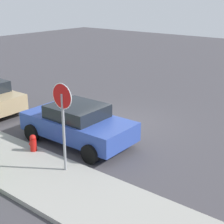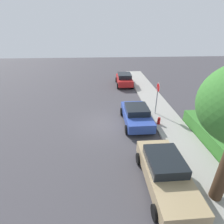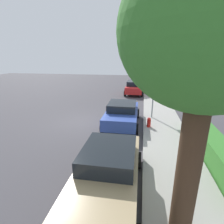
# 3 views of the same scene
# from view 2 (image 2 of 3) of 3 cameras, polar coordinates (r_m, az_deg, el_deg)

# --- Properties ---
(ground_plane) EXTENTS (60.00, 60.00, 0.00)m
(ground_plane) POSITION_cam_2_polar(r_m,az_deg,el_deg) (13.64, -1.91, -3.94)
(ground_plane) COLOR #423F44
(sidewalk_curb) EXTENTS (32.00, 2.39, 0.14)m
(sidewalk_curb) POSITION_cam_2_polar(r_m,az_deg,el_deg) (14.55, 17.70, -2.90)
(sidewalk_curb) COLOR #9E9B93
(sidewalk_curb) RESTS_ON ground_plane
(stop_sign) EXTENTS (0.75, 0.08, 2.80)m
(stop_sign) POSITION_cam_2_polar(r_m,az_deg,el_deg) (14.70, 14.61, 5.82)
(stop_sign) COLOR gray
(stop_sign) RESTS_ON ground_plane
(parked_car_blue) EXTENTS (4.17, 2.14, 1.42)m
(parked_car_blue) POSITION_cam_2_polar(r_m,az_deg,el_deg) (13.55, 7.97, -0.89)
(parked_car_blue) COLOR #2D479E
(parked_car_blue) RESTS_ON ground_plane
(parked_car_tan) EXTENTS (4.58, 2.10, 1.46)m
(parked_car_tan) POSITION_cam_2_polar(r_m,az_deg,el_deg) (9.04, 17.02, -18.35)
(parked_car_tan) COLOR tan
(parked_car_tan) RESTS_ON ground_plane
(parked_car_red) EXTENTS (3.88, 2.03, 1.50)m
(parked_car_red) POSITION_cam_2_polar(r_m,az_deg,el_deg) (22.26, 4.02, 10.63)
(parked_car_red) COLOR red
(parked_car_red) RESTS_ON ground_plane
(fire_hydrant) EXTENTS (0.30, 0.22, 0.72)m
(fire_hydrant) POSITION_cam_2_polar(r_m,az_deg,el_deg) (13.75, 15.02, -2.95)
(fire_hydrant) COLOR red
(fire_hydrant) RESTS_ON ground_plane
(front_yard_hedge) EXTENTS (6.54, 0.87, 0.97)m
(front_yard_hedge) POSITION_cam_2_polar(r_m,az_deg,el_deg) (12.73, 29.94, -7.94)
(front_yard_hedge) COLOR #387A2D
(front_yard_hedge) RESTS_ON ground_plane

